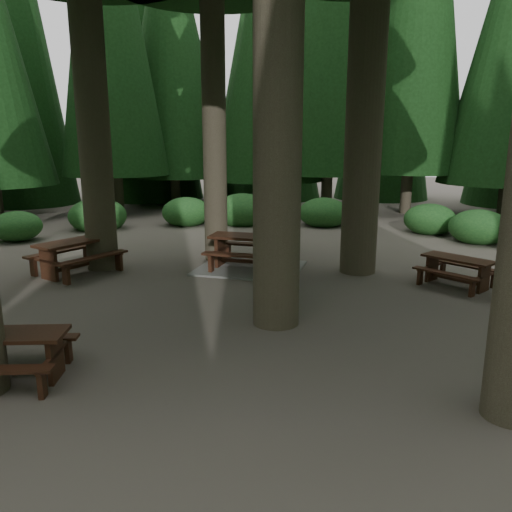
% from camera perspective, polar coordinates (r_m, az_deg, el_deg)
% --- Properties ---
extents(ground, '(80.00, 80.00, 0.00)m').
position_cam_1_polar(ground, '(9.22, -2.87, -7.77)').
color(ground, '#574F47').
rests_on(ground, ground).
extents(picnic_table_b, '(2.26, 2.44, 0.85)m').
position_cam_1_polar(picnic_table_b, '(13.29, -19.86, 0.49)').
color(picnic_table_b, '#371D10').
rests_on(picnic_table_b, ground).
extents(picnic_table_c, '(2.84, 2.43, 0.89)m').
position_cam_1_polar(picnic_table_c, '(12.96, -0.70, -0.13)').
color(picnic_table_c, gray).
rests_on(picnic_table_c, ground).
extents(picnic_table_d, '(1.99, 1.95, 0.67)m').
position_cam_1_polar(picnic_table_d, '(12.31, 22.03, -1.20)').
color(picnic_table_d, '#371D10').
rests_on(picnic_table_d, ground).
extents(picnic_table_e, '(1.84, 1.60, 0.70)m').
position_cam_1_polar(picnic_table_e, '(7.82, -26.55, -9.46)').
color(picnic_table_e, '#371D10').
rests_on(picnic_table_e, ground).
extents(shrub_ring, '(23.86, 24.64, 1.49)m').
position_cam_1_polar(shrub_ring, '(9.67, 2.14, -4.24)').
color(shrub_ring, '#1C5321').
rests_on(shrub_ring, ground).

